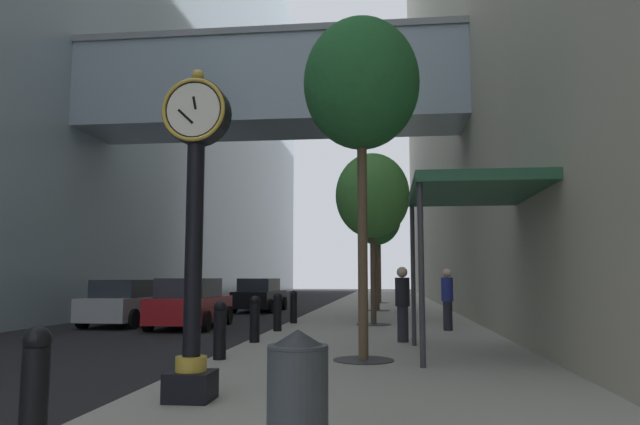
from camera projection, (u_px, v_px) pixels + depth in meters
name	position (u px, v px, depth m)	size (l,w,h in m)	color
ground_plane	(318.00, 311.00, 28.35)	(110.00, 110.00, 0.00)	black
sidewalk_right	(384.00, 307.00, 30.97)	(6.21, 80.00, 0.14)	#9E998E
building_block_left	(112.00, 18.00, 34.51)	(23.65, 80.00, 33.72)	#93A8B7
street_clock	(194.00, 214.00, 7.38)	(0.84, 0.55, 4.16)	black
bollard_nearest	(35.00, 385.00, 5.13)	(0.25, 0.25, 1.07)	black
bollard_third	(220.00, 328.00, 10.80)	(0.25, 0.25, 1.07)	black
bollard_fourth	(255.00, 318.00, 13.63)	(0.25, 0.25, 1.07)	black
bollard_fifth	(278.00, 311.00, 16.47)	(0.25, 0.25, 1.07)	black
bollard_sixth	(294.00, 306.00, 19.30)	(0.25, 0.25, 1.07)	black
street_tree_near	(361.00, 86.00, 11.16)	(2.20, 2.20, 6.42)	#333335
street_tree_mid_near	(372.00, 196.00, 19.06)	(2.39, 2.39, 5.51)	#333335
street_tree_mid_far	(377.00, 218.00, 27.09)	(2.23, 2.23, 5.54)	#333335
street_tree_far	(379.00, 223.00, 35.15)	(2.25, 2.25, 6.05)	#333335
trash_bin	(298.00, 391.00, 4.96)	(0.53, 0.53, 1.05)	#383D42
pedestrian_walking	(402.00, 302.00, 13.75)	(0.45, 0.45, 1.74)	#23232D
pedestrian_by_clock	(447.00, 297.00, 16.69)	(0.47, 0.47, 1.74)	#23232D
storefront_awning	(471.00, 193.00, 11.56)	(2.40, 3.60, 3.30)	#235138
car_red_near	(191.00, 304.00, 19.10)	(2.09, 4.18, 1.60)	#AD191E
car_silver_mid	(129.00, 303.00, 20.23)	(2.05, 4.38, 1.55)	#B7BABF
car_black_far	(260.00, 295.00, 28.45)	(2.03, 4.66, 1.59)	black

